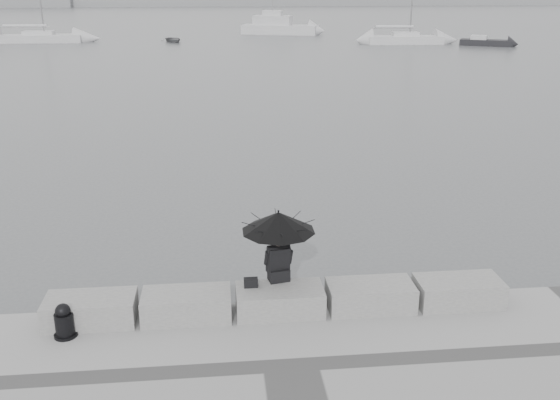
{
  "coord_description": "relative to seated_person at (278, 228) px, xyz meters",
  "views": [
    {
      "loc": [
        -1.04,
        -10.58,
        6.32
      ],
      "look_at": [
        0.36,
        3.0,
        1.49
      ],
      "focal_mm": 40.0,
      "sensor_mm": 36.0,
      "label": 1
    }
  ],
  "objects": [
    {
      "name": "stone_block_far_left",
      "position": [
        -3.41,
        -0.37,
        -1.29
      ],
      "size": [
        1.6,
        0.8,
        0.5
      ],
      "primitive_type": "cube",
      "color": "slate",
      "rests_on": "promenade"
    },
    {
      "name": "sailboat_left",
      "position": [
        -19.58,
        60.19,
        -1.53
      ],
      "size": [
        8.95,
        2.44,
        12.9
      ],
      "rotation": [
        0.0,
        0.0,
        0.0
      ],
      "color": "silver",
      "rests_on": "ground"
    },
    {
      "name": "dinghy",
      "position": [
        -5.39,
        59.02,
        -1.78
      ],
      "size": [
        3.37,
        2.51,
        0.53
      ],
      "primitive_type": "imported",
      "rotation": [
        0.0,
        0.0,
        0.44
      ],
      "color": "gray",
      "rests_on": "ground"
    },
    {
      "name": "bag",
      "position": [
        -0.53,
        -0.24,
        -0.96
      ],
      "size": [
        0.25,
        0.15,
        0.16
      ],
      "primitive_type": "cube",
      "color": "black",
      "rests_on": "stone_block_centre"
    },
    {
      "name": "stone_block_right",
      "position": [
        1.69,
        -0.37,
        -1.29
      ],
      "size": [
        1.6,
        0.8,
        0.5
      ],
      "primitive_type": "cube",
      "color": "slate",
      "rests_on": "promenade"
    },
    {
      "name": "sailboat_right",
      "position": [
        18.8,
        54.64,
        -1.52
      ],
      "size": [
        7.88,
        3.06,
        12.9
      ],
      "rotation": [
        0.0,
        0.0,
        -0.09
      ],
      "color": "silver",
      "rests_on": "ground"
    },
    {
      "name": "small_motorboat",
      "position": [
        26.43,
        51.8,
        -1.72
      ],
      "size": [
        5.25,
        3.88,
        1.1
      ],
      "rotation": [
        0.0,
        0.0,
        -0.51
      ],
      "color": "black",
      "rests_on": "ground"
    },
    {
      "name": "mooring_bollard",
      "position": [
        -3.78,
        -0.81,
        -1.28
      ],
      "size": [
        0.4,
        0.4,
        0.63
      ],
      "color": "black",
      "rests_on": "promenade"
    },
    {
      "name": "ground",
      "position": [
        -0.01,
        0.08,
        -2.04
      ],
      "size": [
        360.0,
        360.0,
        0.0
      ],
      "primitive_type": "plane",
      "color": "#4D5053",
      "rests_on": "ground"
    },
    {
      "name": "stone_block_left",
      "position": [
        -1.71,
        -0.37,
        -1.29
      ],
      "size": [
        1.6,
        0.8,
        0.5
      ],
      "primitive_type": "cube",
      "color": "slate",
      "rests_on": "promenade"
    },
    {
      "name": "stone_block_centre",
      "position": [
        -0.01,
        -0.37,
        -1.29
      ],
      "size": [
        1.6,
        0.8,
        0.5
      ],
      "primitive_type": "cube",
      "color": "slate",
      "rests_on": "promenade"
    },
    {
      "name": "seated_person",
      "position": [
        0.0,
        0.0,
        0.0
      ],
      "size": [
        1.37,
        1.37,
        1.39
      ],
      "rotation": [
        0.0,
        0.0,
        0.2
      ],
      "color": "black",
      "rests_on": "stone_block_centre"
    },
    {
      "name": "stone_block_far_right",
      "position": [
        3.39,
        -0.37,
        -1.29
      ],
      "size": [
        1.6,
        0.8,
        0.5
      ],
      "primitive_type": "cube",
      "color": "slate",
      "rests_on": "promenade"
    },
    {
      "name": "motor_cruiser",
      "position": [
        7.08,
        67.97,
        -1.15
      ],
      "size": [
        9.59,
        5.6,
        4.5
      ],
      "rotation": [
        0.0,
        0.0,
        -0.33
      ],
      "color": "silver",
      "rests_on": "ground"
    },
    {
      "name": "distant_landmass",
      "position": [
        -8.15,
        154.59,
        -1.14
      ],
      "size": [
        180.0,
        8.0,
        2.8
      ],
      "color": "gray",
      "rests_on": "ground"
    }
  ]
}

